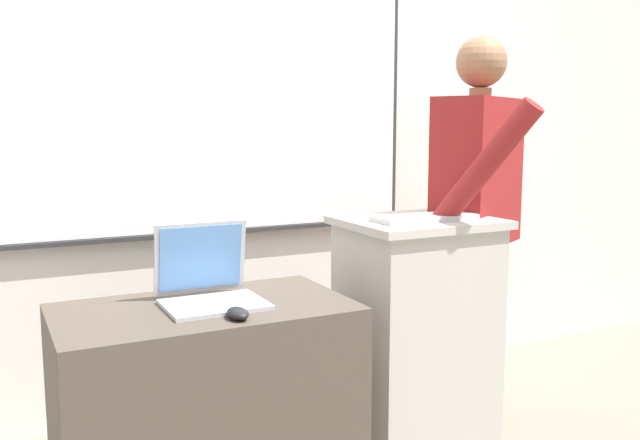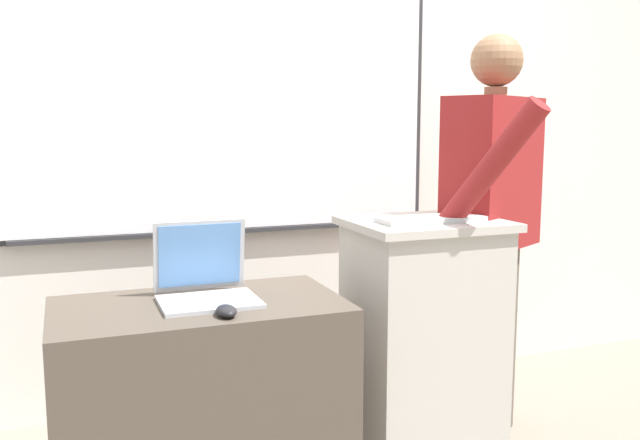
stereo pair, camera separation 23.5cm
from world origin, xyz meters
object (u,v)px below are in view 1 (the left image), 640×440
object	(u,v)px
person_presenter	(478,206)
laptop	(207,280)
wireless_keyboard	(425,218)
side_desk	(207,416)
lectern_podium	(416,338)
computer_mouse_by_laptop	(238,313)

from	to	relation	value
person_presenter	laptop	world-z (taller)	person_presenter
wireless_keyboard	side_desk	bearing A→B (deg)	-178.47
lectern_podium	laptop	bearing A→B (deg)	-177.80
lectern_podium	computer_mouse_by_laptop	xyz separation A→B (m)	(-0.82, -0.27, 0.27)
side_desk	lectern_podium	bearing A→B (deg)	5.38
lectern_podium	wireless_keyboard	world-z (taller)	wireless_keyboard
side_desk	computer_mouse_by_laptop	distance (m)	0.43
side_desk	person_presenter	size ratio (longest dim) A/B	0.56
lectern_podium	person_presenter	world-z (taller)	person_presenter
person_presenter	wireless_keyboard	world-z (taller)	person_presenter
laptop	person_presenter	bearing A→B (deg)	5.96
lectern_podium	computer_mouse_by_laptop	distance (m)	0.91
lectern_podium	computer_mouse_by_laptop	world-z (taller)	lectern_podium
side_desk	wireless_keyboard	bearing A→B (deg)	1.53
person_presenter	computer_mouse_by_laptop	distance (m)	1.26
wireless_keyboard	computer_mouse_by_laptop	distance (m)	0.87
side_desk	computer_mouse_by_laptop	size ratio (longest dim) A/B	9.27
person_presenter	laptop	size ratio (longest dim) A/B	5.31
lectern_podium	wireless_keyboard	size ratio (longest dim) A/B	2.41
person_presenter	laptop	bearing A→B (deg)	157.47
laptop	computer_mouse_by_laptop	bearing A→B (deg)	-85.28
lectern_podium	person_presenter	distance (m)	0.62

